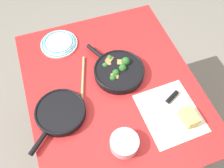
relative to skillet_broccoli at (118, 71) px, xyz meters
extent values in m
plane|color=slate|center=(0.07, -0.06, -0.78)|extent=(14.00, 14.00, 0.00)
cube|color=red|center=(0.07, -0.06, -0.04)|extent=(1.08, 0.90, 0.03)
cylinder|color=#BCBCC1|center=(-0.41, -0.45, -0.42)|extent=(0.05, 0.05, 0.73)
cylinder|color=#BCBCC1|center=(-0.41, 0.33, -0.42)|extent=(0.05, 0.05, 0.73)
cylinder|color=#BCBCC1|center=(0.55, 0.33, -0.42)|extent=(0.05, 0.05, 0.73)
cylinder|color=black|center=(0.01, 0.00, -0.01)|extent=(0.27, 0.27, 0.04)
torus|color=black|center=(0.01, 0.00, 0.02)|extent=(0.28, 0.28, 0.01)
cylinder|color=black|center=(-0.17, -0.08, 0.00)|extent=(0.12, 0.07, 0.02)
cylinder|color=#205218|center=(-0.09, -0.02, -0.01)|extent=(0.01, 0.01, 0.02)
sphere|color=#286023|center=(-0.09, -0.02, 0.01)|extent=(0.03, 0.03, 0.03)
cylinder|color=#205218|center=(0.05, -0.05, -0.01)|extent=(0.01, 0.01, 0.02)
sphere|color=#286023|center=(0.05, -0.05, 0.01)|extent=(0.03, 0.03, 0.03)
cylinder|color=#205218|center=(0.02, -0.02, -0.01)|extent=(0.01, 0.01, 0.02)
sphere|color=#286023|center=(0.02, -0.02, 0.02)|extent=(0.04, 0.04, 0.04)
cylinder|color=#205218|center=(-0.03, 0.05, 0.00)|extent=(0.02, 0.02, 0.03)
sphere|color=#286023|center=(-0.03, 0.05, 0.02)|extent=(0.05, 0.05, 0.05)
cylinder|color=#245B1C|center=(-0.05, -0.06, -0.01)|extent=(0.01, 0.01, 0.02)
sphere|color=#2D6B28|center=(-0.05, -0.06, 0.01)|extent=(0.03, 0.03, 0.03)
cylinder|color=#205218|center=(0.00, 0.02, -0.01)|extent=(0.01, 0.01, 0.02)
sphere|color=#286023|center=(0.00, 0.02, 0.02)|extent=(0.04, 0.04, 0.04)
cube|color=#AD7F4C|center=(-0.04, 0.03, 0.00)|extent=(0.05, 0.05, 0.04)
cube|color=#AD7F4C|center=(-0.06, -0.04, 0.00)|extent=(0.05, 0.05, 0.04)
cube|color=#AD7F4C|center=(0.03, 0.00, 0.00)|extent=(0.04, 0.05, 0.03)
cube|color=#9E703D|center=(-0.08, -0.03, 0.00)|extent=(0.06, 0.06, 0.04)
cube|color=#9E703D|center=(0.04, -0.04, 0.00)|extent=(0.05, 0.05, 0.04)
cube|color=#9E703D|center=(0.00, -0.06, 0.00)|extent=(0.04, 0.04, 0.03)
cylinder|color=black|center=(0.14, -0.36, -0.01)|extent=(0.25, 0.25, 0.04)
torus|color=black|center=(0.14, -0.36, 0.01)|extent=(0.25, 0.25, 0.01)
cylinder|color=black|center=(0.27, -0.49, 0.00)|extent=(0.10, 0.10, 0.02)
cylinder|color=#DBC156|center=(0.14, -0.36, -0.01)|extent=(0.20, 0.20, 0.02)
cylinder|color=tan|center=(0.00, -0.20, -0.02)|extent=(0.33, 0.12, 0.02)
ellipsoid|color=tan|center=(0.18, -0.26, -0.02)|extent=(0.07, 0.06, 0.02)
cube|color=beige|center=(0.32, 0.16, -0.03)|extent=(0.33, 0.29, 0.00)
cube|color=silver|center=(0.30, 0.10, -0.02)|extent=(0.10, 0.15, 0.01)
cylinder|color=black|center=(0.24, 0.21, -0.02)|extent=(0.06, 0.09, 0.02)
cube|color=#E0C15B|center=(0.38, 0.23, 0.00)|extent=(0.10, 0.07, 0.05)
cylinder|color=white|center=(-0.32, -0.26, -0.02)|extent=(0.22, 0.22, 0.01)
torus|color=teal|center=(-0.32, -0.26, -0.02)|extent=(0.21, 0.21, 0.01)
cylinder|color=white|center=(-0.32, -0.26, -0.01)|extent=(0.18, 0.18, 0.01)
torus|color=teal|center=(-0.32, -0.26, 0.00)|extent=(0.17, 0.17, 0.01)
cylinder|color=#B7B7BC|center=(0.40, -0.11, 0.00)|extent=(0.13, 0.13, 0.06)
camera|label=1|loc=(0.75, -0.30, 1.11)|focal=40.00mm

